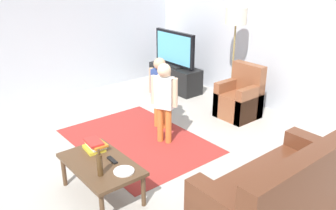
{
  "coord_description": "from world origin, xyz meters",
  "views": [
    {
      "loc": [
        3.46,
        -2.23,
        2.45
      ],
      "look_at": [
        0.0,
        0.6,
        0.65
      ],
      "focal_mm": 37.74,
      "sensor_mm": 36.0,
      "label": 1
    }
  ],
  "objects_px": {
    "child_center": "(164,96)",
    "book_stack": "(95,145)",
    "child_near_tv": "(160,87)",
    "armchair": "(240,100)",
    "floor_lamp": "(236,21)",
    "plate": "(124,171)",
    "tv_stand": "(175,78)",
    "tv": "(175,49)",
    "bottle": "(100,165)",
    "couch": "(283,195)",
    "coffee_table": "(101,166)",
    "tv_remote": "(112,160)"
  },
  "relations": [
    {
      "from": "tv_remote",
      "to": "plate",
      "type": "relative_size",
      "value": 0.77
    },
    {
      "from": "coffee_table",
      "to": "armchair",
      "type": "bearing_deg",
      "value": 99.3
    },
    {
      "from": "child_near_tv",
      "to": "bottle",
      "type": "relative_size",
      "value": 3.78
    },
    {
      "from": "bottle",
      "to": "plate",
      "type": "height_order",
      "value": "bottle"
    },
    {
      "from": "tv",
      "to": "couch",
      "type": "relative_size",
      "value": 0.61
    },
    {
      "from": "armchair",
      "to": "child_center",
      "type": "xyz_separation_m",
      "value": [
        -0.08,
        -1.59,
        0.42
      ]
    },
    {
      "from": "tv_stand",
      "to": "armchair",
      "type": "distance_m",
      "value": 1.76
    },
    {
      "from": "child_near_tv",
      "to": "plate",
      "type": "bearing_deg",
      "value": -48.84
    },
    {
      "from": "tv_remote",
      "to": "floor_lamp",
      "type": "bearing_deg",
      "value": 109.0
    },
    {
      "from": "book_stack",
      "to": "child_near_tv",
      "type": "bearing_deg",
      "value": 114.91
    },
    {
      "from": "armchair",
      "to": "tv_stand",
      "type": "bearing_deg",
      "value": 178.72
    },
    {
      "from": "child_near_tv",
      "to": "plate",
      "type": "relative_size",
      "value": 5.18
    },
    {
      "from": "armchair",
      "to": "child_center",
      "type": "distance_m",
      "value": 1.65
    },
    {
      "from": "child_near_tv",
      "to": "armchair",
      "type": "bearing_deg",
      "value": 68.71
    },
    {
      "from": "couch",
      "to": "child_center",
      "type": "bearing_deg",
      "value": 176.46
    },
    {
      "from": "plate",
      "to": "bottle",
      "type": "bearing_deg",
      "value": -114.5
    },
    {
      "from": "tv",
      "to": "couch",
      "type": "height_order",
      "value": "tv"
    },
    {
      "from": "floor_lamp",
      "to": "child_center",
      "type": "bearing_deg",
      "value": -80.37
    },
    {
      "from": "floor_lamp",
      "to": "plate",
      "type": "height_order",
      "value": "floor_lamp"
    },
    {
      "from": "couch",
      "to": "plate",
      "type": "xyz_separation_m",
      "value": [
        -1.19,
        -1.12,
        0.14
      ]
    },
    {
      "from": "floor_lamp",
      "to": "coffee_table",
      "type": "xyz_separation_m",
      "value": [
        0.86,
        -3.13,
        -1.17
      ]
    },
    {
      "from": "child_near_tv",
      "to": "book_stack",
      "type": "bearing_deg",
      "value": -65.09
    },
    {
      "from": "floor_lamp",
      "to": "child_center",
      "type": "distance_m",
      "value": 1.99
    },
    {
      "from": "armchair",
      "to": "child_near_tv",
      "type": "distance_m",
      "value": 1.48
    },
    {
      "from": "tv",
      "to": "tv_remote",
      "type": "height_order",
      "value": "tv"
    },
    {
      "from": "floor_lamp",
      "to": "plate",
      "type": "xyz_separation_m",
      "value": [
        1.18,
        -3.03,
        -1.12
      ]
    },
    {
      "from": "plate",
      "to": "child_center",
      "type": "bearing_deg",
      "value": 125.21
    },
    {
      "from": "tv_stand",
      "to": "bottle",
      "type": "relative_size",
      "value": 3.98
    },
    {
      "from": "tv_stand",
      "to": "armchair",
      "type": "relative_size",
      "value": 1.33
    },
    {
      "from": "floor_lamp",
      "to": "tv_remote",
      "type": "xyz_separation_m",
      "value": [
        0.91,
        -3.01,
        -1.11
      ]
    },
    {
      "from": "floor_lamp",
      "to": "child_center",
      "type": "xyz_separation_m",
      "value": [
        0.3,
        -1.79,
        -0.83
      ]
    },
    {
      "from": "tv_stand",
      "to": "tv",
      "type": "xyz_separation_m",
      "value": [
        -0.0,
        -0.02,
        0.6
      ]
    },
    {
      "from": "child_near_tv",
      "to": "book_stack",
      "type": "relative_size",
      "value": 3.8
    },
    {
      "from": "tv_stand",
      "to": "book_stack",
      "type": "xyz_separation_m",
      "value": [
        1.95,
        -2.88,
        0.23
      ]
    },
    {
      "from": "child_center",
      "to": "book_stack",
      "type": "xyz_separation_m",
      "value": [
        0.26,
        -1.25,
        -0.24
      ]
    },
    {
      "from": "armchair",
      "to": "floor_lamp",
      "type": "height_order",
      "value": "floor_lamp"
    },
    {
      "from": "floor_lamp",
      "to": "tv_remote",
      "type": "relative_size",
      "value": 10.47
    },
    {
      "from": "armchair",
      "to": "plate",
      "type": "bearing_deg",
      "value": -74.24
    },
    {
      "from": "child_near_tv",
      "to": "child_center",
      "type": "bearing_deg",
      "value": -30.84
    },
    {
      "from": "floor_lamp",
      "to": "child_near_tv",
      "type": "relative_size",
      "value": 1.56
    },
    {
      "from": "bottle",
      "to": "floor_lamp",
      "type": "bearing_deg",
      "value": 108.42
    },
    {
      "from": "floor_lamp",
      "to": "coffee_table",
      "type": "relative_size",
      "value": 1.78
    },
    {
      "from": "armchair",
      "to": "child_center",
      "type": "relative_size",
      "value": 0.76
    },
    {
      "from": "couch",
      "to": "child_near_tv",
      "type": "distance_m",
      "value": 2.57
    },
    {
      "from": "tv_stand",
      "to": "book_stack",
      "type": "distance_m",
      "value": 3.49
    },
    {
      "from": "child_near_tv",
      "to": "tv_stand",
      "type": "bearing_deg",
      "value": 132.2
    },
    {
      "from": "couch",
      "to": "tv_remote",
      "type": "bearing_deg",
      "value": -143.0
    },
    {
      "from": "floor_lamp",
      "to": "tv_remote",
      "type": "bearing_deg",
      "value": -73.14
    },
    {
      "from": "armchair",
      "to": "tv_remote",
      "type": "height_order",
      "value": "armchair"
    },
    {
      "from": "armchair",
      "to": "coffee_table",
      "type": "distance_m",
      "value": 2.98
    }
  ]
}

